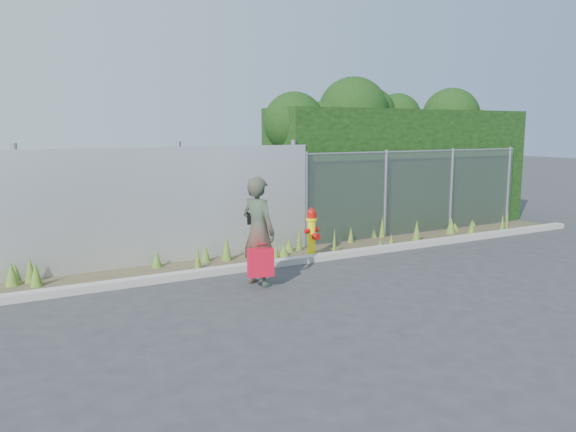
# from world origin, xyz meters

# --- Properties ---
(ground) EXTENTS (80.00, 80.00, 0.00)m
(ground) POSITION_xyz_m (0.00, 0.00, 0.00)
(ground) COLOR #323134
(ground) RESTS_ON ground
(curb) EXTENTS (16.00, 0.22, 0.12)m
(curb) POSITION_xyz_m (0.00, 1.80, 0.06)
(curb) COLOR #A19C91
(curb) RESTS_ON ground
(weed_strip) EXTENTS (16.00, 1.33, 0.53)m
(weed_strip) POSITION_xyz_m (-0.35, 2.50, 0.13)
(weed_strip) COLOR #493D29
(weed_strip) RESTS_ON ground
(corrugated_fence) EXTENTS (8.50, 0.21, 2.30)m
(corrugated_fence) POSITION_xyz_m (-3.25, 3.01, 1.10)
(corrugated_fence) COLOR silver
(corrugated_fence) RESTS_ON ground
(chainlink_fence) EXTENTS (6.50, 0.07, 2.05)m
(chainlink_fence) POSITION_xyz_m (4.25, 3.00, 1.03)
(chainlink_fence) COLOR gray
(chainlink_fence) RESTS_ON ground
(hedge) EXTENTS (7.57, 1.80, 3.77)m
(hedge) POSITION_xyz_m (4.26, 4.02, 1.98)
(hedge) COLOR black
(hedge) RESTS_ON ground
(fire_hydrant) EXTENTS (0.34, 0.30, 1.01)m
(fire_hydrant) POSITION_xyz_m (0.61, 2.06, 0.49)
(fire_hydrant) COLOR yellow
(fire_hydrant) RESTS_ON ground
(woman) EXTENTS (0.62, 0.76, 1.78)m
(woman) POSITION_xyz_m (-1.16, 0.85, 0.89)
(woman) COLOR #0F6244
(woman) RESTS_ON ground
(red_tote_bag) EXTENTS (0.41, 0.15, 0.54)m
(red_tote_bag) POSITION_xyz_m (-1.24, 0.62, 0.43)
(red_tote_bag) COLOR #B60A2D
(black_shoulder_bag) EXTENTS (0.24, 0.10, 0.18)m
(black_shoulder_bag) POSITION_xyz_m (-1.14, 1.02, 1.07)
(black_shoulder_bag) COLOR black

